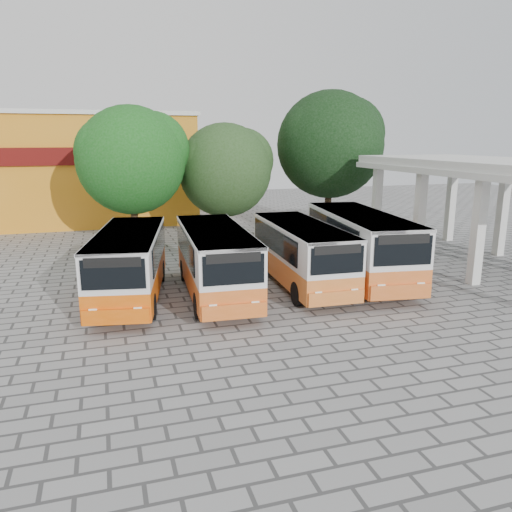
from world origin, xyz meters
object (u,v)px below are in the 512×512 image
object	(u,v)px
bus_far_left	(129,261)
bus_centre_right	(302,251)
bus_far_right	(360,242)
bus_centre_left	(215,257)

from	to	relation	value
bus_far_left	bus_centre_right	bearing A→B (deg)	8.06
bus_far_right	bus_centre_right	bearing A→B (deg)	-169.61
bus_far_left	bus_far_right	size ratio (longest dim) A/B	0.92
bus_far_left	bus_centre_left	xyz separation A→B (m)	(3.41, -0.56, 0.02)
bus_centre_left	bus_far_left	bearing A→B (deg)	173.84
bus_centre_right	bus_centre_left	bearing A→B (deg)	-173.58
bus_centre_left	bus_far_right	xyz separation A→B (m)	(6.88, 0.44, 0.15)
bus_centre_left	bus_centre_right	bearing A→B (deg)	7.30
bus_far_left	bus_far_right	xyz separation A→B (m)	(10.29, -0.12, 0.17)
bus_far_left	bus_far_right	distance (m)	10.29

